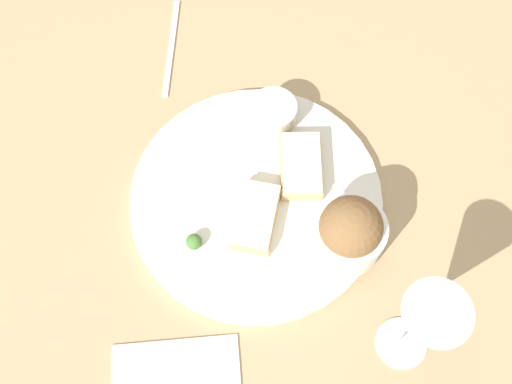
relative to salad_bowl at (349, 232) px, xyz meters
name	(u,v)px	position (x,y,z in m)	size (l,w,h in m)	color
ground_plane	(256,202)	(0.10, 0.08, -0.06)	(4.00, 4.00, 0.00)	tan
dinner_plate	(256,200)	(0.10, 0.08, -0.05)	(0.33, 0.33, 0.01)	silver
salad_bowl	(349,232)	(0.00, 0.00, 0.00)	(0.09, 0.09, 0.10)	white
sauce_ramekin	(273,112)	(0.20, 0.02, -0.03)	(0.06, 0.06, 0.03)	beige
cheese_toast_near	(301,165)	(0.12, 0.01, -0.03)	(0.10, 0.08, 0.03)	tan
cheese_toast_far	(256,217)	(0.07, 0.10, -0.03)	(0.11, 0.09, 0.03)	tan
wine_glass	(425,323)	(-0.14, -0.02, 0.06)	(0.07, 0.07, 0.17)	silver
garnish	(194,242)	(0.06, 0.18, -0.04)	(0.02, 0.02, 0.02)	#477533
fork	(171,47)	(0.37, 0.12, -0.06)	(0.16, 0.07, 0.01)	silver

